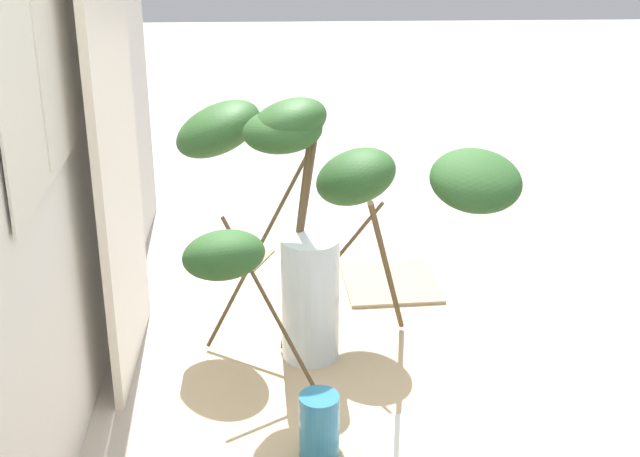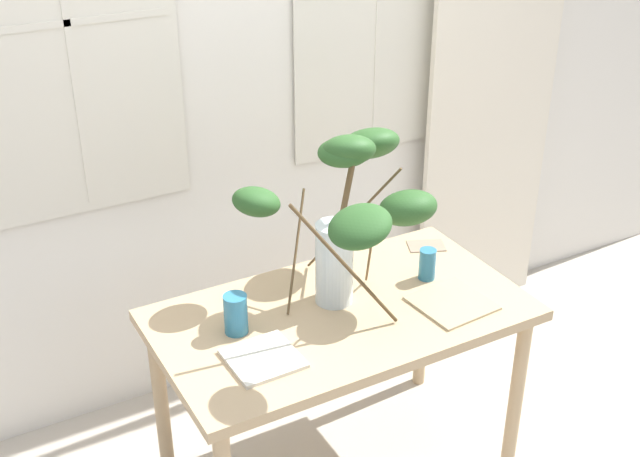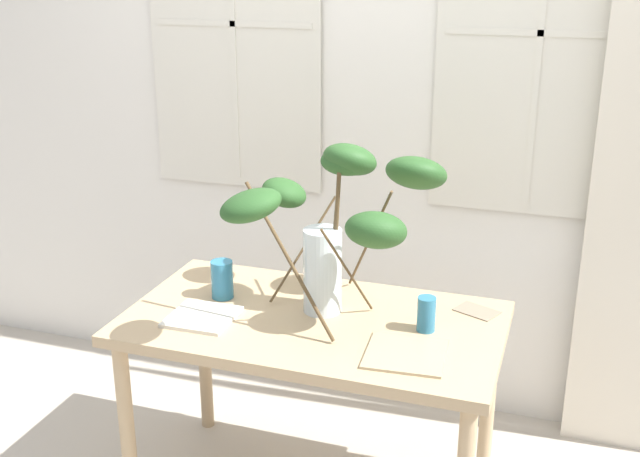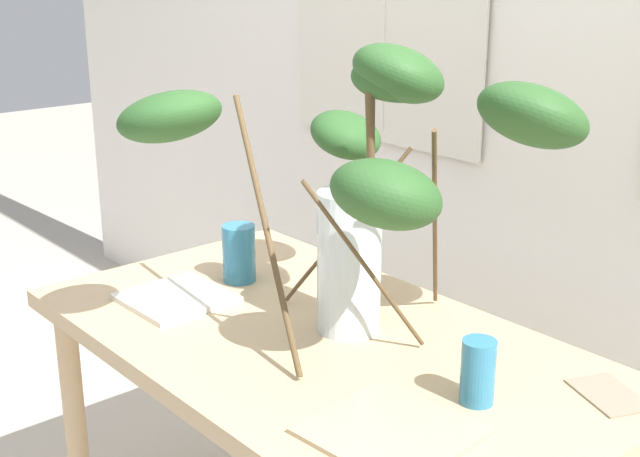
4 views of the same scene
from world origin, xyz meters
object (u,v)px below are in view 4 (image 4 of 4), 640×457
object	(u,v)px
drinking_glass_blue_left	(239,253)
plate_square_right	(392,431)
plate_square_left	(176,298)
vase_with_branches	(377,161)
dining_table	(320,373)
drinking_glass_blue_right	(478,372)

from	to	relation	value
drinking_glass_blue_left	plate_square_right	xyz separation A→B (m)	(0.72, -0.21, -0.06)
drinking_glass_blue_left	plate_square_left	xyz separation A→B (m)	(0.01, -0.18, -0.06)
vase_with_branches	plate_square_right	distance (m)	0.52
plate_square_left	plate_square_right	xyz separation A→B (m)	(0.71, -0.03, -0.00)
drinking_glass_blue_left	plate_square_left	bearing A→B (deg)	-87.29
dining_table	plate_square_left	size ratio (longest dim) A/B	5.89
vase_with_branches	drinking_glass_blue_left	xyz separation A→B (m)	(-0.44, -0.02, -0.30)
drinking_glass_blue_left	drinking_glass_blue_right	distance (m)	0.75
drinking_glass_blue_left	plate_square_left	distance (m)	0.19
drinking_glass_blue_right	drinking_glass_blue_left	bearing A→B (deg)	177.99
dining_table	plate_square_right	bearing A→B (deg)	-23.17
vase_with_branches	plate_square_right	xyz separation A→B (m)	(0.28, -0.23, -0.37)
drinking_glass_blue_right	plate_square_left	size ratio (longest dim) A/B	0.54
drinking_glass_blue_right	plate_square_left	xyz separation A→B (m)	(-0.74, -0.16, -0.05)
drinking_glass_blue_right	plate_square_right	world-z (taller)	drinking_glass_blue_right
vase_with_branches	plate_square_left	world-z (taller)	vase_with_branches
dining_table	vase_with_branches	size ratio (longest dim) A/B	1.54
drinking_glass_blue_right	plate_square_right	xyz separation A→B (m)	(-0.02, -0.19, -0.05)
vase_with_branches	drinking_glass_blue_right	bearing A→B (deg)	-8.38
dining_table	plate_square_right	xyz separation A→B (m)	(0.36, -0.15, 0.09)
vase_with_branches	drinking_glass_blue_right	xyz separation A→B (m)	(0.31, -0.05, -0.31)
drinking_glass_blue_left	drinking_glass_blue_right	world-z (taller)	drinking_glass_blue_left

